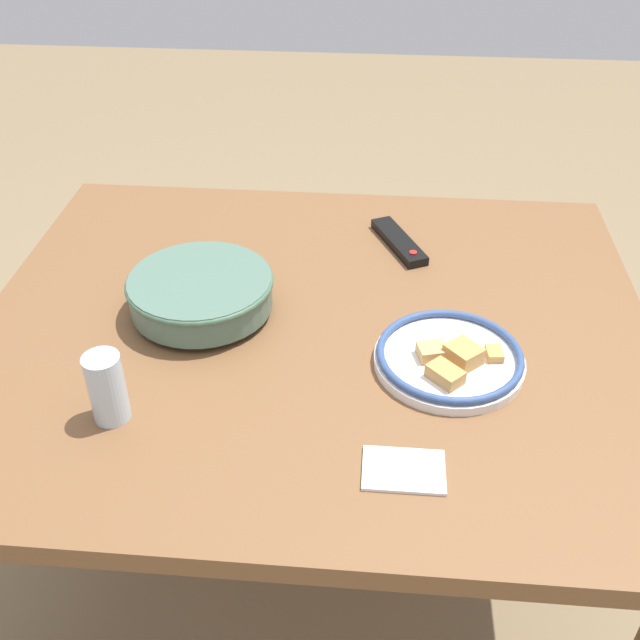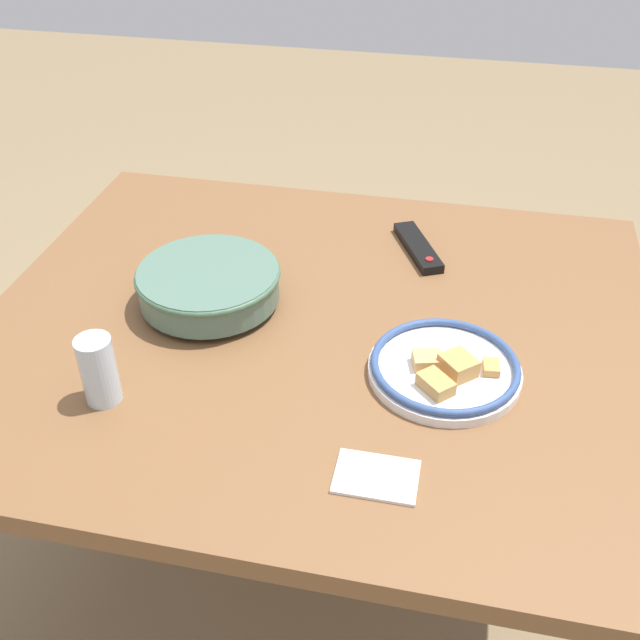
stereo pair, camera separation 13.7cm
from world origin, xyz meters
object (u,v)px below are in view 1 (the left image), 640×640
at_px(drinking_glass, 107,388).
at_px(food_plate, 450,358).
at_px(noodle_bowl, 201,292).
at_px(tv_remote, 399,242).

bearing_deg(drinking_glass, food_plate, 17.70).
height_order(food_plate, drinking_glass, drinking_glass).
xyz_separation_m(noodle_bowl, tv_remote, (0.38, 0.28, -0.04)).
xyz_separation_m(tv_remote, drinking_glass, (-0.47, -0.59, 0.05)).
distance_m(noodle_bowl, tv_remote, 0.48).
relative_size(noodle_bowl, tv_remote, 1.42).
height_order(tv_remote, drinking_glass, drinking_glass).
bearing_deg(tv_remote, noodle_bowl, 10.87).
relative_size(tv_remote, drinking_glass, 1.60).
relative_size(food_plate, drinking_glass, 2.15).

